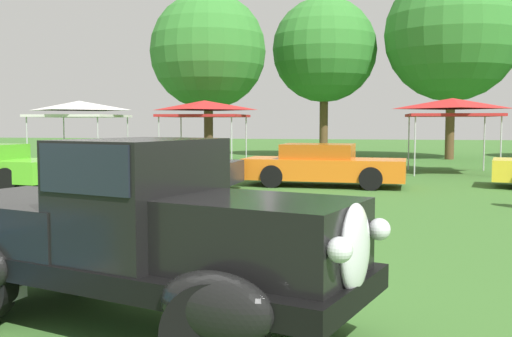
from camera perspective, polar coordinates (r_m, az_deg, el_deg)
ground_plane at (r=5.79m, az=-10.91°, el=-14.28°), size 120.00×120.00×0.00m
feature_pickup_truck at (r=5.55m, az=-11.52°, el=-5.86°), size 4.59×2.84×1.70m
show_car_charcoal at (r=16.70m, az=-9.46°, el=0.08°), size 4.57×1.94×1.22m
show_car_orange at (r=17.39m, az=6.38°, el=0.29°), size 4.71×2.05×1.22m
canopy_tent_left_field at (r=25.39m, az=-16.49°, el=5.55°), size 3.26×3.26×2.71m
canopy_tent_center_field at (r=23.90m, az=-4.94°, el=5.80°), size 3.13×3.13×2.71m
canopy_tent_right_field at (r=22.71m, az=18.19°, el=5.66°), size 3.10×3.10×2.71m
treeline_far_left at (r=29.39m, az=-4.59°, el=11.06°), size 5.57×5.57×8.04m
treeline_mid_left at (r=32.11m, az=6.52°, el=11.12°), size 5.45×5.45×8.35m
treeline_center at (r=31.59m, az=18.18°, el=12.03°), size 6.57×6.57×9.44m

